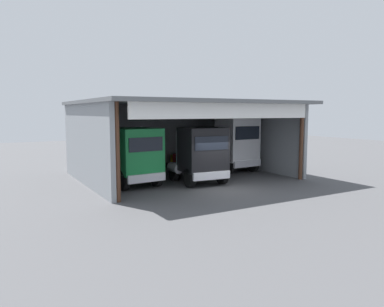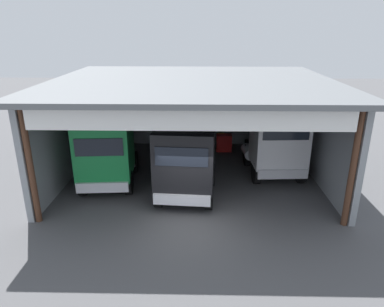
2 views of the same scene
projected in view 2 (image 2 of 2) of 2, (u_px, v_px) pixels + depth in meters
The scene contains 7 objects.
ground_plane at pixel (190, 224), 13.40m from camera, with size 80.00×80.00×0.00m, color #4C4C4F.
workshop_shed at pixel (193, 105), 17.56m from camera, with size 12.79×10.96×4.82m.
truck_green_left_bay at pixel (106, 152), 16.05m from camera, with size 2.75×5.42×3.34m.
truck_black_center_bay at pixel (185, 163), 14.81m from camera, with size 2.64×4.83×3.28m.
truck_white_center_left_bay at pixel (276, 140), 17.04m from camera, with size 2.77×4.93×3.73m.
oil_drum at pixel (221, 140), 21.85m from camera, with size 0.58×0.58×0.85m, color gold.
tool_cart at pixel (224, 143), 21.17m from camera, with size 0.90×0.60×1.00m, color red.
Camera 2 is at (0.34, -11.68, 7.10)m, focal length 33.04 mm.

